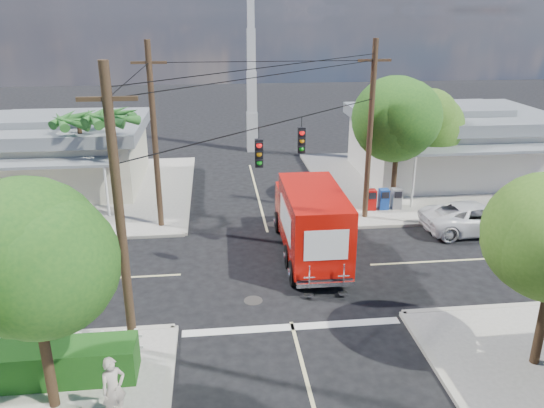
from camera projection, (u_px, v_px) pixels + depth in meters
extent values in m
plane|color=black|center=(277.00, 270.00, 22.16)|extent=(120.00, 120.00, 0.00)
cube|color=gray|center=(429.00, 180.00, 33.55)|extent=(14.00, 14.00, 0.14)
cube|color=#A9A495|center=(320.00, 184.00, 32.82)|extent=(0.25, 14.00, 0.14)
cube|color=#A9A495|center=(482.00, 222.00, 27.02)|extent=(14.00, 0.25, 0.14)
cube|color=gray|center=(70.00, 193.00, 31.25)|extent=(14.00, 14.00, 0.14)
cube|color=#A9A495|center=(190.00, 189.00, 31.98)|extent=(0.25, 14.00, 0.14)
cube|color=#A9A495|center=(33.00, 241.00, 24.71)|extent=(14.00, 0.25, 0.14)
cube|color=beige|center=(257.00, 193.00, 31.49)|extent=(0.12, 12.00, 0.01)
cube|color=beige|center=(504.00, 258.00, 23.20)|extent=(12.00, 0.12, 0.01)
cube|color=beige|center=(29.00, 282.00, 21.11)|extent=(12.00, 0.12, 0.01)
cube|color=silver|center=(292.00, 327.00, 18.14)|extent=(7.50, 0.40, 0.01)
cube|color=silver|center=(448.00, 149.00, 34.03)|extent=(11.00, 8.00, 3.40)
cube|color=gray|center=(451.00, 117.00, 33.32)|extent=(11.80, 8.80, 0.70)
cube|color=gray|center=(452.00, 109.00, 33.15)|extent=(6.05, 4.40, 0.50)
cube|color=gray|center=(488.00, 149.00, 29.04)|extent=(9.90, 1.80, 0.15)
cylinder|color=silver|center=(413.00, 181.00, 28.34)|extent=(0.12, 0.12, 2.90)
cube|color=beige|center=(55.00, 159.00, 31.97)|extent=(10.00, 8.00, 3.20)
cube|color=gray|center=(51.00, 127.00, 31.30)|extent=(10.80, 8.80, 0.70)
cube|color=gray|center=(49.00, 119.00, 31.12)|extent=(5.50, 4.40, 0.50)
cube|color=gray|center=(26.00, 164.00, 27.02)|extent=(9.00, 1.80, 0.15)
cylinder|color=silver|center=(107.00, 191.00, 27.15)|extent=(0.12, 0.12, 2.70)
cube|color=silver|center=(252.00, 132.00, 40.36)|extent=(0.80, 0.80, 3.00)
cube|color=silver|center=(252.00, 92.00, 39.32)|extent=(0.70, 0.70, 3.00)
cube|color=silver|center=(251.00, 50.00, 38.29)|extent=(0.60, 0.60, 3.00)
cube|color=silver|center=(251.00, 6.00, 37.26)|extent=(0.50, 0.50, 3.00)
cylinder|color=#422D1C|center=(45.00, 347.00, 13.74)|extent=(0.28, 0.28, 3.71)
sphere|color=#1F541A|center=(31.00, 266.00, 12.94)|extent=(3.71, 3.71, 3.71)
sphere|color=#1F541A|center=(15.00, 255.00, 13.01)|extent=(3.02, 3.02, 3.02)
sphere|color=#1F541A|center=(43.00, 276.00, 12.74)|extent=(3.25, 3.25, 3.25)
cylinder|color=#422D1C|center=(395.00, 169.00, 28.50)|extent=(0.28, 0.28, 4.10)
sphere|color=#1F541A|center=(399.00, 121.00, 27.62)|extent=(4.10, 4.10, 4.10)
sphere|color=#1F541A|center=(390.00, 116.00, 27.68)|extent=(3.33, 3.33, 3.33)
sphere|color=#1F541A|center=(407.00, 125.00, 27.42)|extent=(3.58, 3.58, 3.58)
cylinder|color=#422D1C|center=(425.00, 161.00, 30.92)|extent=(0.28, 0.28, 3.58)
sphere|color=#39671B|center=(429.00, 123.00, 30.15)|extent=(3.58, 3.58, 3.58)
sphere|color=#39671B|center=(421.00, 119.00, 30.21)|extent=(2.91, 2.91, 2.91)
sphere|color=#39671B|center=(437.00, 126.00, 29.94)|extent=(3.14, 3.14, 3.14)
cylinder|color=#422D1C|center=(544.00, 313.00, 15.53)|extent=(0.28, 0.28, 3.46)
sphere|color=#39671B|center=(541.00, 236.00, 14.86)|extent=(2.81, 2.81, 2.81)
cylinder|color=#422D1C|center=(117.00, 165.00, 27.46)|extent=(0.24, 0.24, 5.00)
cone|color=#2C6D27|center=(130.00, 115.00, 26.66)|extent=(0.50, 2.06, 0.98)
cone|color=#2C6D27|center=(125.00, 113.00, 27.28)|extent=(1.92, 1.68, 0.98)
cone|color=#2C6D27|center=(110.00, 112.00, 27.37)|extent=(2.12, 0.95, 0.98)
cone|color=#2C6D27|center=(96.00, 114.00, 26.85)|extent=(1.34, 2.07, 0.98)
cone|color=#2C6D27|center=(93.00, 117.00, 26.12)|extent=(1.34, 2.07, 0.98)
cone|color=#2C6D27|center=(104.00, 119.00, 25.73)|extent=(2.12, 0.95, 0.98)
cone|color=#2C6D27|center=(121.00, 118.00, 25.97)|extent=(1.92, 1.68, 0.98)
cylinder|color=#422D1C|center=(84.00, 163.00, 28.72)|extent=(0.24, 0.24, 4.60)
cone|color=#2C6D27|center=(96.00, 118.00, 27.99)|extent=(0.50, 2.06, 0.98)
cone|color=#2C6D27|center=(92.00, 116.00, 28.61)|extent=(1.92, 1.68, 0.98)
cone|color=#2C6D27|center=(78.00, 116.00, 28.69)|extent=(2.12, 0.95, 0.98)
cone|color=#2C6D27|center=(64.00, 117.00, 28.18)|extent=(1.34, 2.07, 0.98)
cone|color=#2C6D27|center=(60.00, 120.00, 27.45)|extent=(1.34, 2.07, 0.98)
cone|color=#2C6D27|center=(70.00, 122.00, 27.06)|extent=(2.12, 0.95, 0.98)
cone|color=#2C6D27|center=(86.00, 121.00, 27.30)|extent=(1.92, 1.68, 0.98)
cylinder|color=#473321|center=(120.00, 221.00, 15.21)|extent=(0.28, 0.28, 9.00)
cube|color=#473321|center=(107.00, 99.00, 14.01)|extent=(1.60, 0.12, 0.12)
cylinder|color=#473321|center=(370.00, 134.00, 26.01)|extent=(0.28, 0.28, 9.00)
cube|color=#473321|center=(375.00, 60.00, 24.80)|extent=(1.60, 0.12, 0.12)
cylinder|color=#473321|center=(155.00, 139.00, 24.92)|extent=(0.28, 0.28, 9.00)
cube|color=#473321|center=(149.00, 63.00, 23.71)|extent=(1.60, 0.12, 0.12)
cylinder|color=black|center=(278.00, 123.00, 20.02)|extent=(10.43, 10.43, 0.04)
cube|color=black|center=(259.00, 153.00, 19.52)|extent=(0.30, 0.24, 1.05)
sphere|color=red|center=(259.00, 145.00, 19.28)|extent=(0.20, 0.20, 0.20)
cube|color=black|center=(301.00, 140.00, 21.49)|extent=(0.30, 0.24, 1.05)
sphere|color=red|center=(302.00, 133.00, 21.25)|extent=(0.20, 0.20, 0.20)
cube|color=silver|center=(43.00, 353.00, 15.95)|extent=(5.94, 0.05, 0.08)
cube|color=silver|center=(41.00, 342.00, 15.81)|extent=(5.94, 0.05, 0.08)
cube|color=silver|center=(137.00, 343.00, 16.19)|extent=(0.09, 0.06, 1.00)
cube|color=#194D15|center=(26.00, 365.00, 15.11)|extent=(6.20, 1.20, 1.10)
cube|color=#AC0A08|center=(371.00, 200.00, 28.31)|extent=(0.50, 0.50, 1.10)
cube|color=navy|center=(384.00, 199.00, 28.38)|extent=(0.50, 0.50, 1.10)
cube|color=slate|center=(396.00, 199.00, 28.46)|extent=(0.50, 0.50, 1.10)
cube|color=black|center=(309.00, 244.00, 23.39)|extent=(2.21, 7.27, 0.23)
cube|color=red|center=(300.00, 206.00, 25.78)|extent=(2.25, 1.60, 2.05)
cube|color=black|center=(298.00, 194.00, 26.26)|extent=(1.95, 0.25, 0.88)
cube|color=silver|center=(297.00, 212.00, 26.79)|extent=(2.14, 0.13, 0.33)
cube|color=red|center=(313.00, 221.00, 22.13)|extent=(2.38, 5.42, 2.70)
cube|color=white|center=(341.00, 217.00, 22.19)|extent=(0.05, 3.35, 1.21)
cube|color=white|center=(285.00, 219.00, 21.97)|extent=(0.05, 3.35, 1.21)
cube|color=white|center=(326.00, 245.00, 19.54)|extent=(1.67, 0.04, 1.21)
cube|color=silver|center=(326.00, 284.00, 19.96)|extent=(2.23, 0.26, 0.17)
cube|color=silver|center=(309.00, 277.00, 19.66)|extent=(0.42, 0.06, 0.93)
cube|color=silver|center=(344.00, 276.00, 19.78)|extent=(0.42, 0.06, 0.93)
cylinder|color=black|center=(278.00, 222.00, 25.81)|extent=(0.31, 1.03, 1.02)
cylinder|color=black|center=(322.00, 220.00, 26.01)|extent=(0.31, 1.03, 1.02)
cylinder|color=black|center=(294.00, 273.00, 20.77)|extent=(0.31, 1.03, 1.02)
cylinder|color=black|center=(347.00, 271.00, 20.97)|extent=(0.31, 1.03, 1.02)
imported|color=silver|center=(476.00, 218.00, 25.70)|extent=(5.37, 2.59, 1.47)
imported|color=beige|center=(113.00, 389.00, 13.63)|extent=(0.79, 0.74, 1.81)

